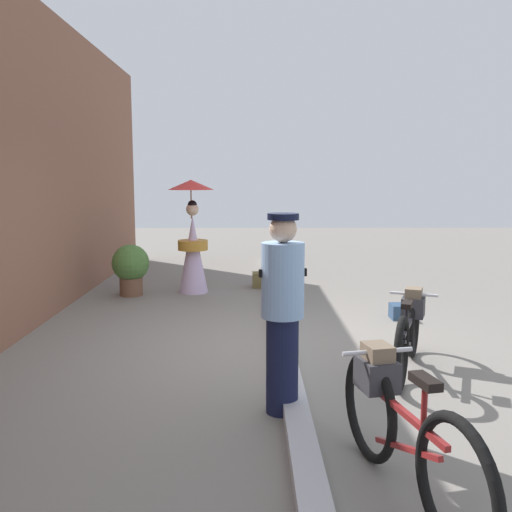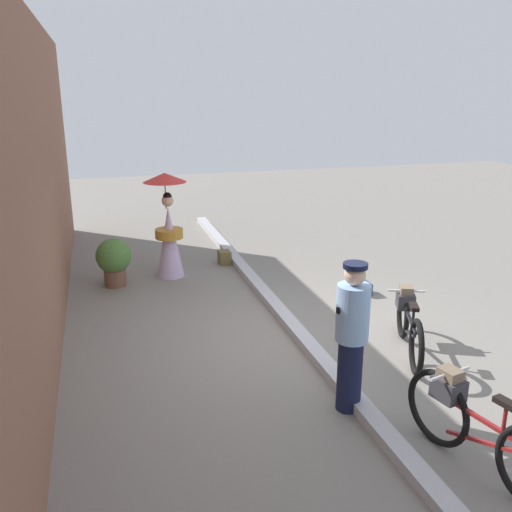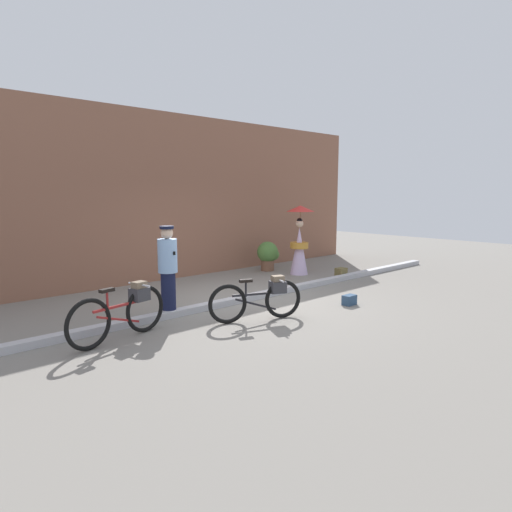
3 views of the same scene
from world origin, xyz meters
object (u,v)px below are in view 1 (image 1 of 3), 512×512
(potted_plant_by_door, at_px, (132,267))
(backpack_spare, at_px, (398,311))
(person_officer, at_px, (283,309))
(bicycle_far_side, at_px, (409,330))
(person_with_parasol, at_px, (193,238))
(bicycle_near_officer, at_px, (400,425))
(backpack_on_pavement, at_px, (259,280))

(potted_plant_by_door, height_order, backpack_spare, potted_plant_by_door)
(person_officer, distance_m, potted_plant_by_door, 5.10)
(bicycle_far_side, bearing_deg, person_with_parasol, 33.40)
(person_officer, height_order, potted_plant_by_door, person_officer)
(bicycle_near_officer, height_order, backpack_spare, bicycle_near_officer)
(bicycle_near_officer, distance_m, backpack_spare, 4.37)
(bicycle_near_officer, relative_size, person_with_parasol, 0.94)
(bicycle_far_side, height_order, person_with_parasol, person_with_parasol)
(person_with_parasol, height_order, potted_plant_by_door, person_with_parasol)
(bicycle_far_side, height_order, backpack_spare, bicycle_far_side)
(person_with_parasol, height_order, backpack_spare, person_with_parasol)
(backpack_on_pavement, bearing_deg, backpack_spare, -140.17)
(backpack_on_pavement, bearing_deg, person_with_parasol, 110.33)
(person_with_parasol, relative_size, backpack_spare, 6.67)
(person_officer, bearing_deg, backpack_on_pavement, 1.24)
(person_officer, relative_size, potted_plant_by_door, 1.95)
(person_officer, xyz_separation_m, potted_plant_by_door, (4.60, 2.17, -0.39))
(bicycle_near_officer, bearing_deg, backpack_on_pavement, 6.67)
(person_officer, bearing_deg, bicycle_far_side, -52.13)
(bicycle_near_officer, xyz_separation_m, potted_plant_by_door, (5.79, 2.81, 0.03))
(bicycle_far_side, relative_size, person_with_parasol, 0.86)
(person_with_parasol, distance_m, potted_plant_by_door, 1.08)
(backpack_spare, bearing_deg, bicycle_far_side, 168.24)
(potted_plant_by_door, xyz_separation_m, backpack_spare, (-1.57, -3.90, -0.36))
(bicycle_far_side, relative_size, backpack_spare, 5.75)
(potted_plant_by_door, distance_m, backpack_on_pavement, 2.18)
(backpack_spare, bearing_deg, backpack_on_pavement, 39.83)
(person_with_parasol, distance_m, backpack_on_pavement, 1.40)
(backpack_on_pavement, distance_m, backpack_spare, 2.87)
(person_officer, bearing_deg, person_with_parasol, 14.09)
(person_officer, relative_size, backpack_spare, 5.82)
(person_with_parasol, bearing_deg, backpack_spare, -121.47)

